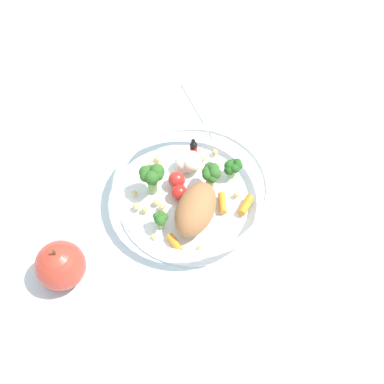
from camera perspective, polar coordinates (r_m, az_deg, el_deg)
name	(u,v)px	position (r m, az deg, el deg)	size (l,w,h in m)	color
ground_plane	(180,200)	(0.80, -1.38, -0.85)	(2.40, 2.40, 0.00)	silver
food_container	(191,191)	(0.78, -0.07, 0.14)	(0.24, 0.24, 0.07)	white
loose_apple	(59,263)	(0.73, -14.46, -7.65)	(0.07, 0.07, 0.08)	#BC3828
folded_napkin	(232,99)	(0.94, 4.41, 10.21)	(0.14, 0.14, 0.01)	white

